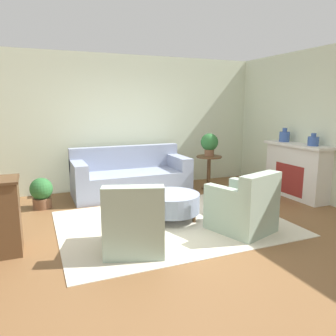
{
  "coord_description": "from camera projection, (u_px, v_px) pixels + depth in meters",
  "views": [
    {
      "loc": [
        -1.88,
        -4.34,
        1.77
      ],
      "look_at": [
        0.15,
        0.55,
        0.75
      ],
      "focal_mm": 35.0,
      "sensor_mm": 36.0,
      "label": 1
    }
  ],
  "objects": [
    {
      "name": "ground_plane",
      "position": [
        173.0,
        223.0,
        4.98
      ],
      "size": [
        16.0,
        16.0,
        0.0
      ],
      "primitive_type": "plane",
      "color": "brown"
    },
    {
      "name": "wall_back",
      "position": [
        126.0,
        123.0,
        7.02
      ],
      "size": [
        8.97,
        0.12,
        2.8
      ],
      "color": "beige",
      "rests_on": "ground_plane"
    },
    {
      "name": "wall_right",
      "position": [
        328.0,
        126.0,
        5.86
      ],
      "size": [
        0.12,
        9.93,
        2.8
      ],
      "color": "beige",
      "rests_on": "ground_plane"
    },
    {
      "name": "rug",
      "position": [
        173.0,
        223.0,
        4.98
      ],
      "size": [
        3.34,
        2.49,
        0.01
      ],
      "color": "beige",
      "rests_on": "ground_plane"
    },
    {
      "name": "couch",
      "position": [
        131.0,
        178.0,
        6.57
      ],
      "size": [
        2.27,
        0.99,
        0.94
      ],
      "color": "#8E99B2",
      "rests_on": "ground_plane"
    },
    {
      "name": "armchair_left",
      "position": [
        134.0,
        224.0,
        4.01
      ],
      "size": [
        0.92,
        0.98,
        0.86
      ],
      "color": "#9EB29E",
      "rests_on": "rug"
    },
    {
      "name": "armchair_right",
      "position": [
        244.0,
        208.0,
        4.61
      ],
      "size": [
        0.92,
        0.98,
        0.86
      ],
      "color": "#9EB29E",
      "rests_on": "rug"
    },
    {
      "name": "ottoman_table",
      "position": [
        172.0,
        203.0,
        5.1
      ],
      "size": [
        0.88,
        0.88,
        0.41
      ],
      "color": "#8E99B2",
      "rests_on": "rug"
    },
    {
      "name": "side_table",
      "position": [
        209.0,
        167.0,
        6.98
      ],
      "size": [
        0.54,
        0.54,
        0.71
      ],
      "color": "brown",
      "rests_on": "ground_plane"
    },
    {
      "name": "fireplace",
      "position": [
        296.0,
        169.0,
        6.31
      ],
      "size": [
        0.44,
        1.43,
        1.05
      ],
      "color": "silver",
      "rests_on": "ground_plane"
    },
    {
      "name": "vase_mantel_near",
      "position": [
        284.0,
        136.0,
        6.52
      ],
      "size": [
        0.2,
        0.2,
        0.27
      ],
      "color": "#38569E",
      "rests_on": "fireplace"
    },
    {
      "name": "vase_mantel_far",
      "position": [
        313.0,
        141.0,
        5.86
      ],
      "size": [
        0.19,
        0.19,
        0.23
      ],
      "color": "#38569E",
      "rests_on": "fireplace"
    },
    {
      "name": "potted_plant_on_side_table",
      "position": [
        209.0,
        143.0,
        6.88
      ],
      "size": [
        0.37,
        0.37,
        0.48
      ],
      "color": "brown",
      "rests_on": "side_table"
    },
    {
      "name": "potted_plant_floor",
      "position": [
        41.0,
        192.0,
        5.67
      ],
      "size": [
        0.38,
        0.38,
        0.54
      ],
      "color": "brown",
      "rests_on": "ground_plane"
    }
  ]
}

